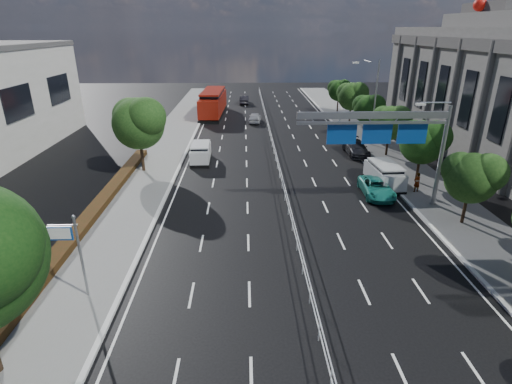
{
  "coord_description": "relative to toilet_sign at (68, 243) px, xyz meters",
  "views": [
    {
      "loc": [
        -2.95,
        -15.97,
        11.93
      ],
      "look_at": [
        -2.27,
        7.12,
        2.4
      ],
      "focal_mm": 28.0,
      "sensor_mm": 36.0,
      "label": 1
    }
  ],
  "objects": [
    {
      "name": "near_tree_back",
      "position": [
        -0.99,
        17.97,
        1.67
      ],
      "size": [
        4.84,
        4.51,
        6.69
      ],
      "color": "black",
      "rests_on": "ground"
    },
    {
      "name": "parked_car_dark",
      "position": [
        19.25,
        22.66,
        -2.26
      ],
      "size": [
        2.01,
        4.78,
        1.38
      ],
      "primitive_type": "imported",
      "rotation": [
        0.0,
        0.0,
        0.02
      ],
      "color": "black",
      "rests_on": "ground"
    },
    {
      "name": "ground",
      "position": [
        10.95,
        0.0,
        -2.94
      ],
      "size": [
        160.0,
        160.0,
        0.0
      ],
      "primitive_type": "plane",
      "color": "black",
      "rests_on": "ground"
    },
    {
      "name": "pedestrian_a",
      "position": [
        21.25,
        12.33,
        -2.03
      ],
      "size": [
        0.65,
        0.53,
        1.54
      ],
      "primitive_type": "imported",
      "rotation": [
        0.0,
        0.0,
        3.46
      ],
      "color": "gray",
      "rests_on": "sidewalk_far"
    },
    {
      "name": "kerb_far",
      "position": [
        19.95,
        0.0,
        -2.87
      ],
      "size": [
        0.25,
        140.0,
        0.15
      ],
      "primitive_type": "cube",
      "color": "silver",
      "rests_on": "ground"
    },
    {
      "name": "streetlight_far",
      "position": [
        21.46,
        26.0,
        2.27
      ],
      "size": [
        2.78,
        2.4,
        9.0
      ],
      "color": "gray",
      "rests_on": "ground"
    },
    {
      "name": "near_car_dark",
      "position": [
        8.01,
        52.12,
        -2.26
      ],
      "size": [
        1.57,
        4.17,
        1.36
      ],
      "primitive_type": "imported",
      "rotation": [
        0.0,
        0.0,
        3.11
      ],
      "color": "black",
      "rests_on": "ground"
    },
    {
      "name": "median_fence",
      "position": [
        10.95,
        22.5,
        -2.42
      ],
      "size": [
        0.05,
        85.0,
        1.02
      ],
      "color": "silver",
      "rests_on": "ground"
    },
    {
      "name": "kerb_near",
      "position": [
        1.95,
        0.0,
        -2.87
      ],
      "size": [
        0.25,
        140.0,
        0.15
      ],
      "primitive_type": "cube",
      "color": "silver",
      "rests_on": "ground"
    },
    {
      "name": "far_tree_f",
      "position": [
        22.2,
        29.48,
        0.55
      ],
      "size": [
        3.52,
        3.28,
        5.02
      ],
      "color": "black",
      "rests_on": "ground"
    },
    {
      "name": "hedge_near",
      "position": [
        -2.35,
        5.0,
        -2.58
      ],
      "size": [
        1.0,
        36.0,
        0.44
      ],
      "primitive_type": "cube",
      "color": "black",
      "rests_on": "sidewalk_near"
    },
    {
      "name": "overhead_gantry",
      "position": [
        17.69,
        10.05,
        2.66
      ],
      "size": [
        10.24,
        0.38,
        7.45
      ],
      "color": "gray",
      "rests_on": "ground"
    },
    {
      "name": "white_minivan",
      "position": [
        3.8,
        20.76,
        -2.07
      ],
      "size": [
        1.85,
        4.14,
        1.78
      ],
      "rotation": [
        0.0,
        0.0,
        0.02
      ],
      "color": "black",
      "rests_on": "ground"
    },
    {
      "name": "silver_minivan",
      "position": [
        19.25,
        14.0,
        -2.01
      ],
      "size": [
        2.19,
        4.66,
        1.89
      ],
      "rotation": [
        0.0,
        0.0,
        0.06
      ],
      "color": "black",
      "rests_on": "ground"
    },
    {
      "name": "sidewalk_near",
      "position": [
        -0.55,
        0.0,
        -2.87
      ],
      "size": [
        5.0,
        140.0,
        0.14
      ],
      "primitive_type": "cube",
      "color": "slate",
      "rests_on": "ground"
    },
    {
      "name": "far_tree_h",
      "position": [
        22.2,
        44.48,
        0.48
      ],
      "size": [
        3.41,
        3.18,
        4.91
      ],
      "color": "black",
      "rests_on": "ground"
    },
    {
      "name": "far_tree_g",
      "position": [
        22.2,
        36.98,
        0.81
      ],
      "size": [
        3.96,
        3.69,
        5.45
      ],
      "color": "black",
      "rests_on": "ground"
    },
    {
      "name": "toilet_sign",
      "position": [
        0.0,
        0.0,
        0.0
      ],
      "size": [
        1.62,
        0.18,
        4.34
      ],
      "color": "gray",
      "rests_on": "ground"
    },
    {
      "name": "parked_car_teal",
      "position": [
        18.04,
        12.0,
        -2.31
      ],
      "size": [
        2.26,
        4.61,
        1.26
      ],
      "primitive_type": "imported",
      "rotation": [
        0.0,
        0.0,
        -0.04
      ],
      "color": "#1C7E6F",
      "rests_on": "ground"
    },
    {
      "name": "near_car_silver",
      "position": [
        9.42,
        37.75,
        -2.28
      ],
      "size": [
        1.92,
        4.04,
        1.33
      ],
      "primitive_type": "imported",
      "rotation": [
        0.0,
        0.0,
        3.05
      ],
      "color": "#A4A5AB",
      "rests_on": "ground"
    },
    {
      "name": "pedestrian_b",
      "position": [
        24.35,
        21.36,
        -1.88
      ],
      "size": [
        1.13,
        1.06,
        1.85
      ],
      "primitive_type": "imported",
      "rotation": [
        0.0,
        0.0,
        2.6
      ],
      "color": "gray",
      "rests_on": "sidewalk_far"
    },
    {
      "name": "far_tree_e",
      "position": [
        22.2,
        21.98,
        0.61
      ],
      "size": [
        3.63,
        3.38,
        5.13
      ],
      "color": "black",
      "rests_on": "ground"
    },
    {
      "name": "far_tree_d",
      "position": [
        22.2,
        14.48,
        0.74
      ],
      "size": [
        3.85,
        3.59,
        5.34
      ],
      "color": "black",
      "rests_on": "ground"
    },
    {
      "name": "far_tree_c",
      "position": [
        22.2,
        6.98,
        0.48
      ],
      "size": [
        3.52,
        3.28,
        4.94
      ],
      "color": "black",
      "rests_on": "ground"
    },
    {
      "name": "red_bus",
      "position": [
        3.45,
        42.85,
        -1.07
      ],
      "size": [
        3.46,
        12.19,
        3.6
      ],
      "rotation": [
        0.0,
        0.0,
        -0.05
      ],
      "color": "black",
      "rests_on": "ground"
    }
  ]
}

